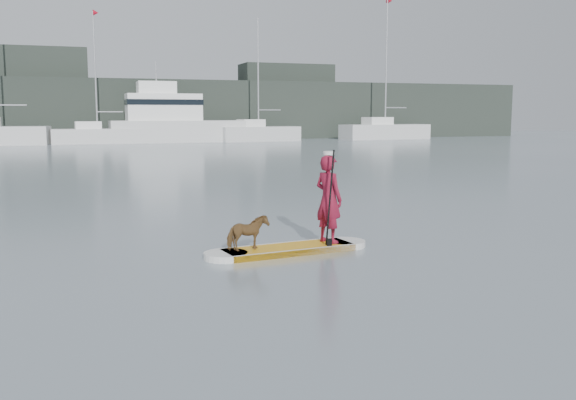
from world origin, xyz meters
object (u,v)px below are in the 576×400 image
object	(u,v)px
paddler	(329,199)
sailboat_f	(384,130)
paddleboard	(288,249)
sailboat_e	(258,133)
dog	(248,233)
motor_yacht_a	(171,120)
sailboat_d	(97,134)

from	to	relation	value
paddler	sailboat_f	xyz separation A→B (m)	(26.59, 48.69, -0.00)
paddleboard	sailboat_e	bearing A→B (deg)	67.40
paddler	dog	size ratio (longest dim) A/B	2.24
dog	sailboat_f	distance (m)	56.48
motor_yacht_a	paddler	bearing A→B (deg)	-95.49
paddleboard	dog	xyz separation A→B (m)	(-0.82, -0.10, 0.38)
sailboat_e	sailboat_d	bearing A→B (deg)	171.64
sailboat_e	sailboat_f	xyz separation A→B (m)	(13.87, 0.58, 0.14)
sailboat_d	motor_yacht_a	distance (m)	6.88
sailboat_f	motor_yacht_a	world-z (taller)	sailboat_f
sailboat_e	motor_yacht_a	distance (m)	8.28
paddleboard	sailboat_f	bearing A→B (deg)	53.77
dog	sailboat_f	world-z (taller)	sailboat_f
paddleboard	paddler	xyz separation A→B (m)	(0.86, 0.10, 0.91)
dog	paddler	bearing A→B (deg)	-95.83
paddler	sailboat_f	size ratio (longest dim) A/B	0.12
sailboat_e	motor_yacht_a	bearing A→B (deg)	166.15
paddler	dog	bearing A→B (deg)	72.17
paddleboard	sailboat_e	size ratio (longest dim) A/B	0.28
paddleboard	paddler	world-z (taller)	paddler
sailboat_d	sailboat_e	size ratio (longest dim) A/B	1.00
paddleboard	paddler	distance (m)	1.26
sailboat_f	dog	bearing A→B (deg)	-126.56
sailboat_f	sailboat_e	bearing A→B (deg)	175.87
sailboat_f	sailboat_d	bearing A→B (deg)	175.19
sailboat_e	motor_yacht_a	size ratio (longest dim) A/B	0.95
paddleboard	sailboat_e	world-z (taller)	sailboat_e
paddleboard	dog	bearing A→B (deg)	180.00
dog	sailboat_f	bearing A→B (deg)	-42.73
sailboat_d	motor_yacht_a	world-z (taller)	sailboat_d
paddleboard	sailboat_e	xyz separation A→B (m)	(13.58, 48.22, 0.77)
sailboat_d	sailboat_e	world-z (taller)	sailboat_e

